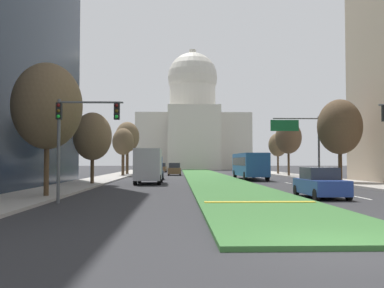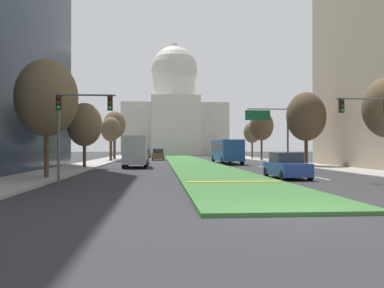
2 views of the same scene
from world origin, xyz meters
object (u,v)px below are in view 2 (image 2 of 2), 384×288
street_tree_right_mid (306,117)px  street_tree_left_far (111,130)px  street_tree_right_far (262,126)px  street_tree_left_near (47,98)px  box_truck_delivery (136,151)px  capitol_building (174,114)px  street_tree_right_distant (252,133)px  sedan_distant (158,155)px  sedan_midblock (141,157)px  city_bus (226,150)px  traffic_light_near_left (74,117)px  sedan_far_horizon (146,153)px  sedan_lead_stopped (287,166)px  traffic_light_near_right (374,119)px  overhead_guide_sign (273,124)px  street_tree_left_mid (85,125)px

street_tree_right_mid → street_tree_left_far: bearing=138.3°
street_tree_right_mid → street_tree_right_far: (-0.15, 18.31, -0.01)m
street_tree_left_near → street_tree_right_far: size_ratio=1.03×
street_tree_left_near → street_tree_left_far: street_tree_left_near is taller
street_tree_left_near → box_truck_delivery: street_tree_left_near is taller
capitol_building → box_truck_delivery: 74.36m
street_tree_right_distant → box_truck_delivery: bearing=-123.7°
capitol_building → street_tree_left_near: size_ratio=4.10×
street_tree_left_near → street_tree_left_far: size_ratio=1.16×
street_tree_left_far → sedan_distant: (7.05, 4.01, -3.87)m
street_tree_right_far → sedan_distant: 17.11m
sedan_midblock → city_bus: (10.74, -0.67, 0.96)m
street_tree_left_near → street_tree_right_mid: bearing=34.1°
traffic_light_near_left → sedan_far_horizon: bearing=88.1°
traffic_light_near_left → sedan_lead_stopped: 13.88m
sedan_distant → sedan_lead_stopped: bearing=-77.7°
traffic_light_near_right → street_tree_right_mid: size_ratio=0.66×
traffic_light_near_left → sedan_lead_stopped: traffic_light_near_left is taller
capitol_building → traffic_light_near_left: bearing=-95.6°
overhead_guide_sign → street_tree_right_far: bearing=80.2°
street_tree_right_mid → street_tree_left_mid: bearing=-175.6°
sedan_midblock → city_bus: 10.80m
overhead_guide_sign → sedan_distant: size_ratio=1.53×
capitol_building → street_tree_right_mid: (11.22, -73.57, -6.13)m
street_tree_left_mid → street_tree_left_near: bearing=-89.8°
traffic_light_near_left → overhead_guide_sign: overhead_guide_sign is taller
street_tree_right_far → sedan_lead_stopped: (-6.81, -33.70, -4.46)m
street_tree_right_far → sedan_distant: (-15.45, 5.88, -4.42)m
traffic_light_near_left → street_tree_left_far: size_ratio=0.79×
street_tree_left_far → street_tree_right_far: (22.49, -1.87, 0.55)m
sedan_distant → traffic_light_near_left: bearing=-96.2°
street_tree_left_near → sedan_far_horizon: bearing=85.6°
street_tree_left_mid → city_bus: bearing=35.1°
overhead_guide_sign → city_bus: bearing=120.7°
sedan_distant → box_truck_delivery: bearing=-95.2°
street_tree_left_near → overhead_guide_sign: bearing=42.0°
capitol_building → box_truck_delivery: capitol_building is taller
sedan_midblock → street_tree_right_distant: bearing=44.1°
street_tree_left_mid → sedan_midblock: 13.11m
traffic_light_near_left → sedan_midblock: bearing=84.9°
street_tree_right_mid → city_bus: bearing=126.9°
traffic_light_near_right → sedan_midblock: (-15.47, 27.69, -2.99)m
street_tree_right_far → sedan_distant: street_tree_right_far is taller
sedan_distant → sedan_far_horizon: 17.73m
overhead_guide_sign → sedan_lead_stopped: (-4.05, -17.85, -3.80)m
street_tree_left_near → sedan_midblock: (4.84, 25.17, -4.41)m
traffic_light_near_left → street_tree_right_mid: (20.21, 18.23, 1.48)m
traffic_light_near_left → street_tree_right_distant: 50.37m
street_tree_left_near → sedan_distant: (6.94, 39.42, -4.37)m
capitol_building → sedan_distant: capitol_building is taller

